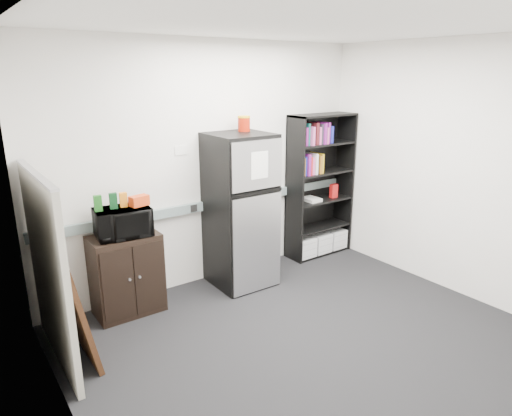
# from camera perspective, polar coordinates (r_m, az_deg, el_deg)

# --- Properties ---
(floor) EXTENTS (4.00, 4.00, 0.00)m
(floor) POSITION_cam_1_polar(r_m,az_deg,el_deg) (4.33, 6.88, -16.34)
(floor) COLOR black
(floor) RESTS_ON ground
(wall_back) EXTENTS (4.00, 0.02, 2.70)m
(wall_back) POSITION_cam_1_polar(r_m,az_deg,el_deg) (5.15, -5.81, 5.37)
(wall_back) COLOR white
(wall_back) RESTS_ON floor
(wall_right) EXTENTS (0.02, 3.50, 2.70)m
(wall_right) POSITION_cam_1_polar(r_m,az_deg,el_deg) (5.31, 23.65, 4.40)
(wall_right) COLOR white
(wall_right) RESTS_ON floor
(wall_left) EXTENTS (0.02, 3.50, 2.70)m
(wall_left) POSITION_cam_1_polar(r_m,az_deg,el_deg) (2.87, -23.30, -5.09)
(wall_left) COLOR white
(wall_left) RESTS_ON floor
(ceiling) EXTENTS (4.00, 3.50, 0.02)m
(ceiling) POSITION_cam_1_polar(r_m,az_deg,el_deg) (3.66, 8.44, 22.00)
(ceiling) COLOR white
(ceiling) RESTS_ON wall_back
(electrical_raceway) EXTENTS (3.92, 0.05, 0.10)m
(electrical_raceway) POSITION_cam_1_polar(r_m,az_deg,el_deg) (5.23, -5.50, 0.48)
(electrical_raceway) COLOR gray
(electrical_raceway) RESTS_ON wall_back
(wall_note) EXTENTS (0.14, 0.00, 0.10)m
(wall_note) POSITION_cam_1_polar(r_m,az_deg,el_deg) (4.95, -9.38, 7.13)
(wall_note) COLOR white
(wall_note) RESTS_ON wall_back
(bookshelf) EXTENTS (0.90, 0.34, 1.85)m
(bookshelf) POSITION_cam_1_polar(r_m,az_deg,el_deg) (6.00, 7.98, 2.61)
(bookshelf) COLOR black
(bookshelf) RESTS_ON floor
(cubicle_partition) EXTENTS (0.06, 1.30, 1.62)m
(cubicle_partition) POSITION_cam_1_polar(r_m,az_deg,el_deg) (4.07, -24.51, -7.10)
(cubicle_partition) COLOR #9C988A
(cubicle_partition) RESTS_ON floor
(cabinet) EXTENTS (0.66, 0.44, 0.82)m
(cabinet) POSITION_cam_1_polar(r_m,az_deg,el_deg) (4.78, -15.84, -7.97)
(cabinet) COLOR black
(cabinet) RESTS_ON floor
(microwave) EXTENTS (0.54, 0.39, 0.28)m
(microwave) POSITION_cam_1_polar(r_m,az_deg,el_deg) (4.57, -16.31, -1.72)
(microwave) COLOR black
(microwave) RESTS_ON cabinet
(snack_box_a) EXTENTS (0.08, 0.06, 0.15)m
(snack_box_a) POSITION_cam_1_polar(r_m,az_deg,el_deg) (4.48, -19.16, 0.56)
(snack_box_a) COLOR #195819
(snack_box_a) RESTS_ON microwave
(snack_box_b) EXTENTS (0.08, 0.06, 0.15)m
(snack_box_b) POSITION_cam_1_polar(r_m,az_deg,el_deg) (4.52, -17.41, 0.86)
(snack_box_b) COLOR #0C3617
(snack_box_b) RESTS_ON microwave
(snack_box_c) EXTENTS (0.08, 0.06, 0.14)m
(snack_box_c) POSITION_cam_1_polar(r_m,az_deg,el_deg) (4.55, -16.24, 0.99)
(snack_box_c) COLOR orange
(snack_box_c) RESTS_ON microwave
(snack_bag) EXTENTS (0.20, 0.13, 0.10)m
(snack_bag) POSITION_cam_1_polar(r_m,az_deg,el_deg) (4.55, -14.40, 0.89)
(snack_bag) COLOR red
(snack_bag) RESTS_ON microwave
(refrigerator) EXTENTS (0.66, 0.68, 1.72)m
(refrigerator) POSITION_cam_1_polar(r_m,az_deg,el_deg) (5.09, -1.98, -0.36)
(refrigerator) COLOR black
(refrigerator) RESTS_ON floor
(coffee_can) EXTENTS (0.14, 0.14, 0.19)m
(coffee_can) POSITION_cam_1_polar(r_m,az_deg,el_deg) (5.09, -1.52, 10.63)
(coffee_can) COLOR #9D1907
(coffee_can) RESTS_ON refrigerator
(framed_poster) EXTENTS (0.21, 0.76, 0.97)m
(framed_poster) POSITION_cam_1_polar(r_m,az_deg,el_deg) (4.15, -21.93, -11.28)
(framed_poster) COLOR #321A0D
(framed_poster) RESTS_ON floor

